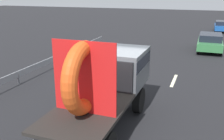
{
  "coord_description": "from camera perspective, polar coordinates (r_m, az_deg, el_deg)",
  "views": [
    {
      "loc": [
        3.1,
        -8.14,
        4.52
      ],
      "look_at": [
        0.06,
        0.01,
        1.81
      ],
      "focal_mm": 40.81,
      "sensor_mm": 36.0,
      "label": 1
    }
  ],
  "objects": [
    {
      "name": "oncoming_car",
      "position": [
        32.5,
        23.42,
        9.04
      ],
      "size": [
        1.6,
        3.74,
        1.22
      ],
      "color": "black",
      "rests_on": "ground_plane"
    },
    {
      "name": "guardrail",
      "position": [
        15.14,
        -15.1,
        1.4
      ],
      "size": [
        0.1,
        17.22,
        0.71
      ],
      "color": "gray",
      "rests_on": "ground_plane"
    },
    {
      "name": "lane_dash_left_far",
      "position": [
        14.58,
        0.52,
        -0.77
      ],
      "size": [
        0.16,
        2.35,
        0.01
      ],
      "primitive_type": "cube",
      "rotation": [
        0.0,
        0.0,
        1.57
      ],
      "color": "beige",
      "rests_on": "ground_plane"
    },
    {
      "name": "distant_sedan",
      "position": [
        21.43,
        21.12,
        5.93
      ],
      "size": [
        1.79,
        4.18,
        1.36
      ],
      "color": "black",
      "rests_on": "ground_plane"
    },
    {
      "name": "flatbed_truck",
      "position": [
        8.92,
        -0.64,
        -1.67
      ],
      "size": [
        2.02,
        5.48,
        3.27
      ],
      "color": "black",
      "rests_on": "ground_plane"
    },
    {
      "name": "ground_plane",
      "position": [
        9.81,
        -0.34,
        -10.14
      ],
      "size": [
        120.0,
        120.0,
        0.0
      ],
      "primitive_type": "plane",
      "color": "black"
    },
    {
      "name": "lane_dash_right_far",
      "position": [
        13.83,
        13.71,
        -2.29
      ],
      "size": [
        0.16,
        2.05,
        0.01
      ],
      "primitive_type": "cube",
      "rotation": [
        0.0,
        0.0,
        1.57
      ],
      "color": "beige",
      "rests_on": "ground_plane"
    }
  ]
}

